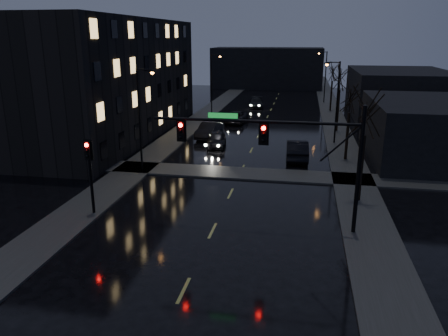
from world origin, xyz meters
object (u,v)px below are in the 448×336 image
at_px(oncoming_car_a, 217,139).
at_px(oncoming_car_c, 236,117).
at_px(oncoming_car_b, 209,130).
at_px(oncoming_car_d, 257,103).
at_px(lead_car, 297,150).

relative_size(oncoming_car_a, oncoming_car_c, 0.86).
xyz_separation_m(oncoming_car_b, oncoming_car_d, (2.72, 21.10, -0.10)).
height_order(oncoming_car_a, oncoming_car_c, oncoming_car_a).
distance_m(oncoming_car_c, lead_car, 17.24).
xyz_separation_m(oncoming_car_b, oncoming_car_c, (1.56, 8.52, -0.11)).
height_order(oncoming_car_a, oncoming_car_b, oncoming_car_b).
height_order(oncoming_car_a, oncoming_car_d, oncoming_car_a).
relative_size(oncoming_car_b, oncoming_car_c, 0.98).
bearing_deg(oncoming_car_a, oncoming_car_b, 106.00).
bearing_deg(oncoming_car_c, oncoming_car_b, -97.34).
bearing_deg(oncoming_car_c, lead_car, -60.32).
relative_size(oncoming_car_a, lead_car, 0.82).
xyz_separation_m(oncoming_car_a, oncoming_car_d, (1.19, 24.75, -0.02)).
height_order(oncoming_car_b, oncoming_car_d, oncoming_car_b).
relative_size(oncoming_car_a, oncoming_car_d, 0.88).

